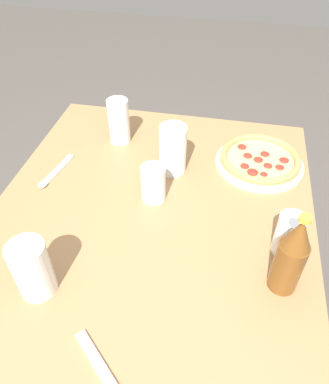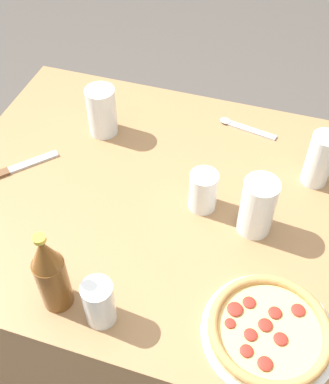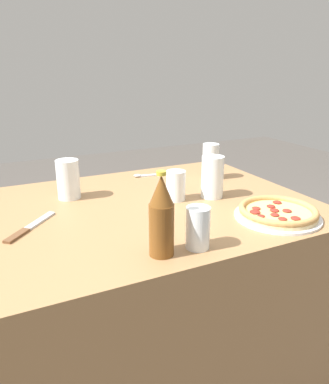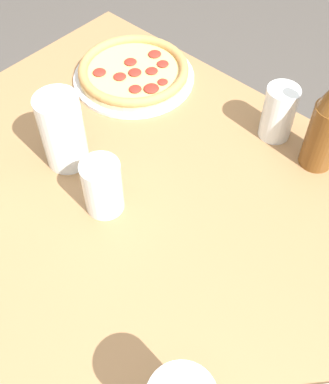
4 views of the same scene
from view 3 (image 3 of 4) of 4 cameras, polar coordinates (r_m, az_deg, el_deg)
name	(u,v)px [view 3 (image 3 of 4)]	position (r m, az deg, el deg)	size (l,w,h in m)	color
ground_plane	(153,368)	(1.74, -1.80, -25.28)	(8.00, 8.00, 0.00)	#4C4742
table	(152,293)	(1.51, -1.95, -15.16)	(1.14, 0.90, 0.74)	#997047
pizza_veggie	(278,213)	(1.27, 16.87, -3.02)	(0.28, 0.28, 0.04)	silver
glass_cola	(212,179)	(1.40, 7.30, 1.96)	(0.08, 0.08, 0.16)	white
glass_iced_tea	(176,187)	(1.37, 1.74, 0.75)	(0.07, 0.07, 0.11)	white
glass_red_wine	(68,181)	(1.43, -14.44, 1.57)	(0.08, 0.08, 0.15)	white
glass_orange_juice	(198,229)	(1.01, 5.10, -5.70)	(0.07, 0.07, 0.12)	white
glass_mango_juice	(210,162)	(1.64, 7.02, 4.49)	(0.07, 0.07, 0.15)	white
beer_bottle	(161,217)	(0.95, -0.47, -3.78)	(0.07, 0.07, 0.23)	brown
knife	(29,228)	(1.21, -19.94, -5.15)	(0.17, 0.19, 0.01)	brown
spoon	(149,175)	(1.68, -2.42, 2.59)	(0.18, 0.06, 0.01)	silver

